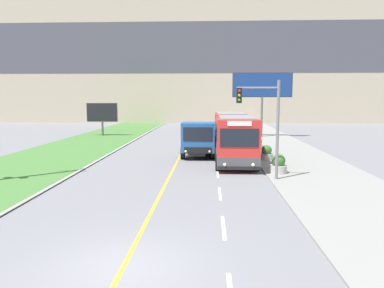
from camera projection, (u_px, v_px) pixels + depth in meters
The scene contains 11 objects.
ground_plane at pixel (123, 267), 9.80m from camera, with size 300.00×300.00×0.00m, color slate.
lane_marking_centre at pixel (155, 229), 12.65m from camera, with size 2.88×140.00×0.01m.
apartment_block_background at pixel (198, 54), 68.81m from camera, with size 80.00×8.04×25.05m.
city_bus at pixel (233, 136), 27.23m from camera, with size 2.67×11.75×3.23m.
dump_truck at pixel (199, 139), 28.03m from camera, with size 2.50×6.31×2.65m.
traffic_light_mast at pixel (265, 117), 19.76m from camera, with size 2.28×0.32×5.35m.
billboard_large at pixel (262, 87), 41.53m from camera, with size 6.62×0.24×7.21m.
billboard_small at pixel (102, 113), 43.62m from camera, with size 3.60×0.24×3.83m.
planter_round_near at pixel (278, 165), 21.69m from camera, with size 0.99×0.99×1.12m.
planter_round_second at pixel (267, 153), 26.55m from camera, with size 0.92×0.92×1.02m.
planter_round_third at pixel (257, 144), 31.42m from camera, with size 0.99×0.99×1.09m.
Camera 1 is at (2.25, -9.24, 4.41)m, focal length 35.00 mm.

